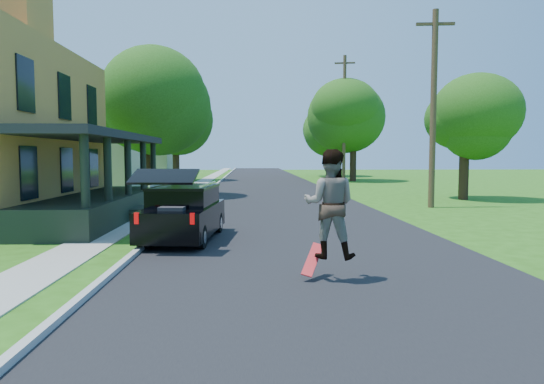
{
  "coord_description": "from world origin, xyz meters",
  "views": [
    {
      "loc": [
        -1.39,
        -11.74,
        2.3
      ],
      "look_at": [
        -0.72,
        3.0,
        1.2
      ],
      "focal_mm": 32.0,
      "sensor_mm": 36.0,
      "label": 1
    }
  ],
  "objects_px": {
    "skateboarder": "(330,204)",
    "tree_right_near": "(464,118)",
    "black_suv": "(184,212)",
    "utility_pole_near": "(433,107)"
  },
  "relations": [
    {
      "from": "black_suv",
      "to": "utility_pole_near",
      "type": "bearing_deg",
      "value": 44.36
    },
    {
      "from": "utility_pole_near",
      "to": "skateboarder",
      "type": "bearing_deg",
      "value": -112.06
    },
    {
      "from": "skateboarder",
      "to": "utility_pole_near",
      "type": "bearing_deg",
      "value": -103.36
    },
    {
      "from": "black_suv",
      "to": "utility_pole_near",
      "type": "relative_size",
      "value": 0.51
    },
    {
      "from": "skateboarder",
      "to": "tree_right_near",
      "type": "height_order",
      "value": "tree_right_near"
    },
    {
      "from": "tree_right_near",
      "to": "skateboarder",
      "type": "bearing_deg",
      "value": -120.92
    },
    {
      "from": "black_suv",
      "to": "skateboarder",
      "type": "relative_size",
      "value": 2.22
    },
    {
      "from": "black_suv",
      "to": "utility_pole_near",
      "type": "height_order",
      "value": "utility_pole_near"
    },
    {
      "from": "black_suv",
      "to": "utility_pole_near",
      "type": "distance_m",
      "value": 13.26
    },
    {
      "from": "black_suv",
      "to": "skateboarder",
      "type": "bearing_deg",
      "value": -48.5
    }
  ]
}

